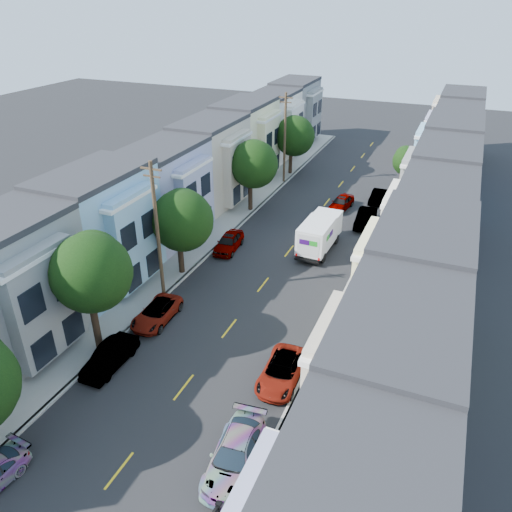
{
  "coord_description": "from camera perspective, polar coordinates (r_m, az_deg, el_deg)",
  "views": [
    {
      "loc": [
        12.01,
        -24.1,
        19.94
      ],
      "look_at": [
        -0.71,
        6.32,
        2.2
      ],
      "focal_mm": 35.0,
      "sensor_mm": 36.0,
      "label": 1
    }
  ],
  "objects": [
    {
      "name": "tree_b",
      "position": [
        30.12,
        -18.43,
        -1.82
      ],
      "size": [
        4.7,
        4.7,
        7.94
      ],
      "color": "black",
      "rests_on": "ground"
    },
    {
      "name": "tree_d",
      "position": [
        49.11,
        -0.35,
        10.44
      ],
      "size": [
        4.7,
        4.7,
        7.26
      ],
      "color": "black",
      "rests_on": "ground"
    },
    {
      "name": "lead_sedan",
      "position": [
        51.72,
        9.72,
        6.01
      ],
      "size": [
        2.2,
        4.4,
        1.37
      ],
      "primitive_type": "imported",
      "rotation": [
        0.0,
        0.0,
        -0.14
      ],
      "color": "black",
      "rests_on": "ground"
    },
    {
      "name": "ground",
      "position": [
        33.5,
        -3.08,
        -8.29
      ],
      "size": [
        160.0,
        160.0,
        0.0
      ],
      "primitive_type": "plane",
      "color": "black",
      "rests_on": "ground"
    },
    {
      "name": "road_slab",
      "position": [
        45.5,
        5.06,
        2.19
      ],
      "size": [
        12.0,
        70.0,
        0.02
      ],
      "primitive_type": "cube",
      "color": "black",
      "rests_on": "ground"
    },
    {
      "name": "sidewalk_left",
      "position": [
        47.94,
        -3.32,
        3.75
      ],
      "size": [
        2.6,
        70.0,
        0.15
      ],
      "primitive_type": "cube",
      "color": "gray",
      "rests_on": "ground"
    },
    {
      "name": "sidewalk_right",
      "position": [
        44.1,
        14.16,
        0.58
      ],
      "size": [
        2.6,
        70.0,
        0.15
      ],
      "primitive_type": "cube",
      "color": "gray",
      "rests_on": "ground"
    },
    {
      "name": "centerline",
      "position": [
        45.5,
        5.06,
        2.18
      ],
      "size": [
        0.12,
        70.0,
        0.01
      ],
      "primitive_type": "cube",
      "color": "gold",
      "rests_on": "ground"
    },
    {
      "name": "fedex_truck",
      "position": [
        42.69,
        7.26,
        2.61
      ],
      "size": [
        2.31,
        6.01,
        2.88
      ],
      "rotation": [
        0.0,
        0.0,
        -0.03
      ],
      "color": "silver",
      "rests_on": "ground"
    },
    {
      "name": "parked_right_c",
      "position": [
        48.4,
        12.4,
        4.22
      ],
      "size": [
        1.71,
        4.49,
        1.48
      ],
      "primitive_type": "imported",
      "rotation": [
        0.0,
        0.0,
        0.03
      ],
      "color": "black",
      "rests_on": "ground"
    },
    {
      "name": "utility_pole_far",
      "position": [
        57.17,
        3.31,
        13.25
      ],
      "size": [
        1.6,
        0.26,
        10.0
      ],
      "color": "#42301E",
      "rests_on": "ground"
    },
    {
      "name": "motorcycle",
      "position": [
        24.1,
        -3.66,
        -25.96
      ],
      "size": [
        0.27,
        1.94,
        0.77
      ],
      "rotation": [
        0.0,
        0.0,
        -0.12
      ],
      "color": "black",
      "rests_on": "ground"
    },
    {
      "name": "parked_right_a",
      "position": [
        25.06,
        -2.43,
        -21.77
      ],
      "size": [
        2.57,
        5.11,
        1.48
      ],
      "primitive_type": "imported",
      "rotation": [
        0.0,
        0.0,
        0.1
      ],
      "color": "slate",
      "rests_on": "ground"
    },
    {
      "name": "townhouse_row_left",
      "position": [
        49.62,
        -7.29,
        4.35
      ],
      "size": [
        5.0,
        70.0,
        8.5
      ],
      "primitive_type": "cube",
      "color": "white",
      "rests_on": "ground"
    },
    {
      "name": "curb_right",
      "position": [
        44.26,
        12.52,
        0.89
      ],
      "size": [
        0.3,
        70.0,
        0.15
      ],
      "primitive_type": "cube",
      "color": "gray",
      "rests_on": "ground"
    },
    {
      "name": "parked_left_b",
      "position": [
        31.32,
        -16.35,
        -11.03
      ],
      "size": [
        1.54,
        4.16,
        1.38
      ],
      "primitive_type": "imported",
      "rotation": [
        0.0,
        0.0,
        0.02
      ],
      "color": "black",
      "rests_on": "ground"
    },
    {
      "name": "tree_e",
      "position": [
        60.16,
        4.34,
        13.51
      ],
      "size": [
        4.7,
        4.7,
        7.05
      ],
      "color": "black",
      "rests_on": "ground"
    },
    {
      "name": "tree_far_r",
      "position": [
        56.38,
        16.79,
        10.32
      ],
      "size": [
        3.1,
        3.1,
        5.26
      ],
      "color": "black",
      "rests_on": "ground"
    },
    {
      "name": "utility_pole_near",
      "position": [
        35.14,
        -11.21,
        2.83
      ],
      "size": [
        1.6,
        0.26,
        10.0
      ],
      "color": "#42301E",
      "rests_on": "ground"
    },
    {
      "name": "curb_left",
      "position": [
        47.43,
        -1.9,
        3.51
      ],
      "size": [
        0.3,
        70.0,
        0.15
      ],
      "primitive_type": "cube",
      "color": "gray",
      "rests_on": "ground"
    },
    {
      "name": "townhouse_row_right",
      "position": [
        43.9,
        19.01,
        -0.41
      ],
      "size": [
        5.0,
        70.0,
        8.5
      ],
      "primitive_type": "cube",
      "color": "white",
      "rests_on": "ground"
    },
    {
      "name": "parked_right_d",
      "position": [
        54.23,
        13.75,
        6.59
      ],
      "size": [
        1.4,
        3.76,
        1.24
      ],
      "primitive_type": "imported",
      "rotation": [
        0.0,
        0.0,
        -0.02
      ],
      "color": "#101738",
      "rests_on": "ground"
    },
    {
      "name": "parked_left_d",
      "position": [
        42.84,
        -3.14,
        1.58
      ],
      "size": [
        2.08,
        4.54,
        1.43
      ],
      "primitive_type": "imported",
      "rotation": [
        0.0,
        0.0,
        0.09
      ],
      "color": "black",
      "rests_on": "ground"
    },
    {
      "name": "parked_left_c",
      "position": [
        34.51,
        -11.28,
        -6.42
      ],
      "size": [
        2.21,
        4.47,
        1.22
      ],
      "primitive_type": "imported",
      "rotation": [
        0.0,
        0.0,
        0.04
      ],
      "color": "#97A0AF",
      "rests_on": "ground"
    },
    {
      "name": "tree_c",
      "position": [
        37.78,
        -8.53,
        4.04
      ],
      "size": [
        4.7,
        4.7,
        6.99
      ],
      "color": "black",
      "rests_on": "ground"
    },
    {
      "name": "parked_right_b",
      "position": [
        29.25,
        2.94,
        -13.06
      ],
      "size": [
        2.35,
        4.69,
        1.28
      ],
      "primitive_type": "imported",
      "rotation": [
        0.0,
        0.0,
        0.05
      ],
      "color": "silver",
      "rests_on": "ground"
    }
  ]
}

